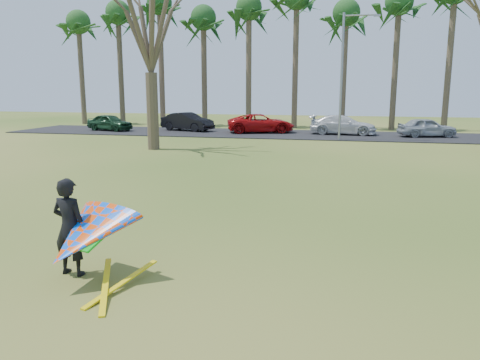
% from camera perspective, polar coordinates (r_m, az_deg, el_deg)
% --- Properties ---
extents(ground, '(100.00, 100.00, 0.00)m').
position_cam_1_polar(ground, '(10.21, -2.58, -8.21)').
color(ground, '#225111').
rests_on(ground, ground).
extents(parking_strip, '(46.00, 7.00, 0.06)m').
position_cam_1_polar(parking_strip, '(34.53, 8.75, 5.47)').
color(parking_strip, black).
rests_on(parking_strip, ground).
extents(palm_0, '(4.84, 4.84, 10.84)m').
position_cam_1_polar(palm_0, '(47.55, -19.10, 17.58)').
color(palm_0, '#48382B').
rests_on(palm_0, ground).
extents(palm_1, '(4.84, 4.84, 11.54)m').
position_cam_1_polar(palm_1, '(45.70, -14.66, 18.96)').
color(palm_1, '#473B2A').
rests_on(palm_1, ground).
extents(palm_2, '(4.84, 4.84, 12.24)m').
position_cam_1_polar(palm_2, '(44.14, -9.80, 20.33)').
color(palm_2, '#4D3B2E').
rests_on(palm_2, ground).
extents(palm_3, '(4.84, 4.84, 10.84)m').
position_cam_1_polar(palm_3, '(42.59, -4.48, 18.95)').
color(palm_3, '#483B2B').
rests_on(palm_3, ground).
extents(palm_4, '(4.84, 4.84, 11.54)m').
position_cam_1_polar(palm_4, '(41.68, 1.09, 20.09)').
color(palm_4, brown).
rests_on(palm_4, ground).
extents(palm_6, '(4.84, 4.84, 10.84)m').
position_cam_1_polar(palm_6, '(40.68, 12.83, 19.09)').
color(palm_6, '#4F402F').
rests_on(palm_6, ground).
extents(palm_7, '(4.84, 4.84, 11.54)m').
position_cam_1_polar(palm_7, '(40.92, 18.83, 19.70)').
color(palm_7, '#4C3E2E').
rests_on(palm_7, ground).
extents(bare_tree_left, '(6.60, 6.60, 9.70)m').
position_cam_1_polar(bare_tree_left, '(26.72, -11.01, 18.58)').
color(bare_tree_left, '#493C2B').
rests_on(bare_tree_left, ground).
extents(streetlight, '(2.28, 0.18, 8.00)m').
position_cam_1_polar(streetlight, '(31.28, 12.59, 12.90)').
color(streetlight, gray).
rests_on(streetlight, ground).
extents(car_0, '(4.04, 2.43, 1.29)m').
position_cam_1_polar(car_0, '(38.55, -15.59, 6.78)').
color(car_0, '#173920').
rests_on(car_0, parking_strip).
extents(car_1, '(4.54, 2.75, 1.41)m').
position_cam_1_polar(car_1, '(37.28, -6.43, 7.08)').
color(car_1, black).
rests_on(car_1, parking_strip).
extents(car_2, '(5.49, 3.79, 1.39)m').
position_cam_1_polar(car_2, '(35.51, 2.55, 6.92)').
color(car_2, '#B20E0F').
rests_on(car_2, parking_strip).
extents(car_3, '(4.88, 2.28, 1.38)m').
position_cam_1_polar(car_3, '(34.89, 12.44, 6.59)').
color(car_3, silver).
rests_on(car_3, parking_strip).
extents(car_4, '(4.08, 2.37, 1.30)m').
position_cam_1_polar(car_4, '(34.81, 21.82, 5.98)').
color(car_4, '#9BA2A8').
rests_on(car_4, parking_strip).
extents(kite_flyer, '(2.13, 2.39, 2.02)m').
position_cam_1_polar(kite_flyer, '(8.70, -18.63, -6.35)').
color(kite_flyer, black).
rests_on(kite_flyer, ground).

